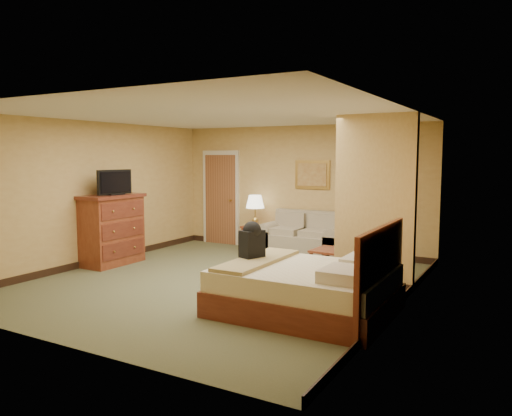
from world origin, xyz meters
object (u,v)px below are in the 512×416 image
Objects in this scene: dresser at (112,229)px; bed at (310,288)px; coffee_table at (333,256)px; loveseat at (303,241)px.

dresser reaches higher than bed.
coffee_table is at bearing 18.85° from dresser.
loveseat is 1.37× the size of dresser.
dresser is at bearing 168.57° from bed.
coffee_table is 4.02m from dresser.
coffee_table is at bearing 103.11° from bed.
dresser is (-2.74, -2.43, 0.36)m from loveseat.
loveseat is 2.58× the size of coffee_table.
loveseat reaches higher than coffee_table.
bed is (4.29, -0.87, -0.33)m from dresser.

